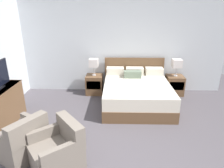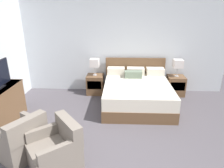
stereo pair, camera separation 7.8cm
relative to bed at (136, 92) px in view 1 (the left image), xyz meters
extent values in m
cube|color=silver|center=(-0.61, 0.99, 1.01)|extent=(6.43, 0.06, 2.65)
cube|color=brown|center=(0.00, -0.08, -0.18)|extent=(1.66, 1.90, 0.28)
cube|color=beige|center=(0.00, -0.08, 0.11)|extent=(1.64, 1.88, 0.30)
cube|color=brown|center=(0.00, 0.90, 0.19)|extent=(1.72, 0.05, 1.03)
cube|color=beige|center=(-0.56, 0.70, 0.36)|extent=(0.49, 0.28, 0.20)
cube|color=beige|center=(0.00, 0.70, 0.36)|extent=(0.49, 0.28, 0.20)
cube|color=beige|center=(0.56, 0.70, 0.36)|extent=(0.49, 0.28, 0.20)
cube|color=slate|center=(-0.08, 0.43, 0.35)|extent=(0.46, 0.22, 0.18)
cube|color=brown|center=(-1.16, 0.67, -0.04)|extent=(0.47, 0.46, 0.55)
cube|color=#473120|center=(-1.16, 0.45, 0.01)|extent=(0.40, 0.01, 0.24)
cube|color=brown|center=(1.17, 0.67, -0.04)|extent=(0.47, 0.46, 0.55)
cube|color=#473120|center=(1.17, 0.45, 0.01)|extent=(0.40, 0.01, 0.24)
cylinder|color=#B7B7BC|center=(-1.16, 0.67, 0.24)|extent=(0.11, 0.11, 0.02)
cylinder|color=#B7B7BC|center=(-1.16, 0.67, 0.37)|extent=(0.02, 0.02, 0.24)
cube|color=silver|center=(-1.16, 0.67, 0.61)|extent=(0.25, 0.25, 0.22)
cylinder|color=#B7B7BC|center=(1.17, 0.67, 0.24)|extent=(0.11, 0.11, 0.02)
cylinder|color=#B7B7BC|center=(1.17, 0.67, 0.37)|extent=(0.02, 0.02, 0.24)
cube|color=silver|center=(1.17, 0.67, 0.61)|extent=(0.25, 0.25, 0.22)
cube|color=brown|center=(-2.96, -1.08, 0.08)|extent=(0.48, 1.19, 0.80)
cube|color=#70665B|center=(-2.11, -2.03, -0.12)|extent=(0.94, 0.94, 0.40)
cube|color=#70665B|center=(-1.88, -2.17, 0.26)|extent=(0.49, 0.66, 0.36)
cube|color=#70665B|center=(-2.27, -2.29, 0.17)|extent=(0.58, 0.40, 0.18)
cube|color=#70665B|center=(-1.96, -1.78, 0.17)|extent=(0.58, 0.40, 0.18)
cube|color=#70665B|center=(-1.44, -2.32, -0.12)|extent=(0.96, 0.96, 0.40)
cube|color=#70665B|center=(-1.23, -2.15, 0.26)|extent=(0.55, 0.63, 0.36)
cube|color=#70665B|center=(-1.25, -2.55, 0.17)|extent=(0.54, 0.46, 0.18)
cube|color=#70665B|center=(-1.62, -2.09, 0.17)|extent=(0.54, 0.46, 0.18)
camera|label=1|loc=(-0.51, -4.78, 2.00)|focal=32.00mm
camera|label=2|loc=(-0.44, -4.78, 2.00)|focal=32.00mm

